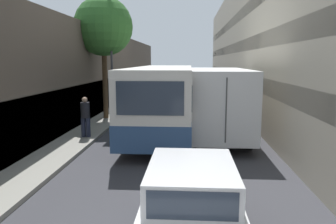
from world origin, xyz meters
name	(u,v)px	position (x,y,z in m)	size (l,w,h in m)	color
ground_plane	(177,125)	(0.00, 15.00, 0.00)	(150.00, 150.00, 0.00)	#38383D
sidewalk_left	(101,123)	(-4.08, 15.00, 0.07)	(1.61, 60.00, 0.13)	gray
building_left_shopfront	(64,78)	(-5.98, 15.00, 2.45)	(2.40, 60.00, 5.40)	#51473D
building_right_apartment	(278,37)	(5.01, 15.00, 4.52)	(2.40, 60.00, 9.09)	#A89E89
car_hatchback	(191,208)	(0.72, 3.58, 0.77)	(1.76, 3.92, 1.55)	silver
bus	(163,98)	(-0.55, 13.25, 1.63)	(2.62, 10.45, 3.08)	silver
box_truck	(216,99)	(1.90, 13.18, 1.63)	(2.37, 8.78, 3.01)	silver
panel_van	(162,88)	(-1.66, 25.69, 1.07)	(2.00, 4.73, 1.90)	silver
pedestrian	(85,116)	(-3.76, 11.52, 1.06)	(0.40, 0.38, 1.72)	#23283D
street_lamp	(111,24)	(-3.53, 15.58, 5.28)	(0.36, 0.80, 7.53)	#38383D
street_tree_left	(103,27)	(-4.08, 16.18, 5.19)	(3.22, 3.22, 6.70)	#4C3823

